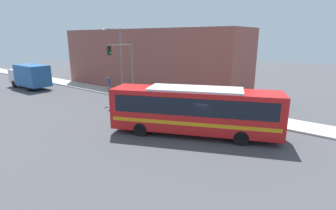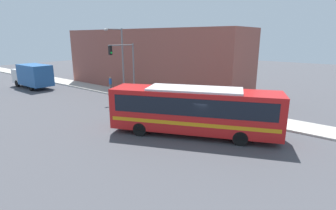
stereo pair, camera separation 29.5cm
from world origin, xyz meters
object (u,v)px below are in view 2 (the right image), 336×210
object	(u,v)px
traffic_light_pole	(126,61)
pedestrian_near_corner	(110,84)
street_lamp	(121,56)
city_bus	(194,108)
fire_hydrant	(189,103)
delivery_truck	(33,75)

from	to	relation	value
traffic_light_pole	pedestrian_near_corner	size ratio (longest dim) A/B	3.34
traffic_light_pole	street_lamp	distance (m)	2.00
city_bus	fire_hydrant	xyz separation A→B (m)	(5.24, 3.93, -1.32)
traffic_light_pole	street_lamp	world-z (taller)	street_lamp
fire_hydrant	pedestrian_near_corner	distance (m)	11.78
city_bus	pedestrian_near_corner	xyz separation A→B (m)	(5.82, 15.68, -0.84)
delivery_truck	traffic_light_pole	distance (m)	14.80
delivery_truck	street_lamp	world-z (taller)	street_lamp
street_lamp	delivery_truck	bearing A→B (deg)	107.60
city_bus	street_lamp	distance (m)	14.16
delivery_truck	pedestrian_near_corner	size ratio (longest dim) A/B	3.98
delivery_truck	fire_hydrant	size ratio (longest dim) A/B	8.77
city_bus	traffic_light_pole	xyz separation A→B (m)	(4.31, 11.18, 2.15)
traffic_light_pole	pedestrian_near_corner	xyz separation A→B (m)	(1.51, 4.51, -2.99)
delivery_truck	street_lamp	xyz separation A→B (m)	(3.97, -12.53, 2.73)
city_bus	street_lamp	size ratio (longest dim) A/B	1.55
traffic_light_pole	street_lamp	xyz separation A→B (m)	(0.87, 1.76, 0.40)
city_bus	traffic_light_pole	bearing A→B (deg)	44.90
delivery_truck	fire_hydrant	xyz separation A→B (m)	(4.04, -21.53, -1.13)
street_lamp	pedestrian_near_corner	distance (m)	4.41
delivery_truck	traffic_light_pole	size ratio (longest dim) A/B	1.19
fire_hydrant	street_lamp	distance (m)	9.80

